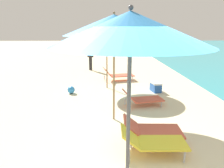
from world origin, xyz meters
TOP-DOWN VIEW (x-y plane):
  - umbrella_nearest at (-0.40, 0.25)m, footprint 1.87×1.87m
  - lounger_nearest_shoreside at (0.23, 1.47)m, footprint 1.31×0.61m
  - umbrella_second at (-0.46, 3.24)m, footprint 2.58×2.58m
  - lounger_second_shoreside at (0.51, 4.26)m, footprint 1.38×0.78m
  - lounger_second_inland at (0.34, 2.04)m, footprint 1.33×0.74m
  - umbrella_farthest at (-0.61, 6.44)m, footprint 2.25×2.25m
  - lounger_farthest_shoreside at (-0.09, 7.69)m, footprint 1.56×0.91m
  - person_walking_near at (-1.55, 10.33)m, footprint 0.38×0.42m
  - cooler_box at (1.34, 5.83)m, footprint 0.40×0.59m
  - beach_ball at (-2.02, 5.68)m, footprint 0.29×0.29m

SIDE VIEW (x-z plane):
  - beach_ball at x=-2.02m, z-range 0.00..0.29m
  - cooler_box at x=1.34m, z-range 0.00..0.38m
  - lounger_second_shoreside at x=0.51m, z-range -0.02..0.53m
  - lounger_second_inland at x=0.34m, z-range 0.02..0.55m
  - lounger_farthest_shoreside at x=-0.09m, z-range -0.02..0.63m
  - lounger_nearest_shoreside at x=0.23m, z-range 0.03..0.60m
  - person_walking_near at x=-1.55m, z-range 0.17..1.77m
  - umbrella_nearest at x=-0.40m, z-range 1.10..3.84m
  - umbrella_farthest at x=-0.61m, z-range 1.10..3.88m
  - umbrella_second at x=-0.46m, z-range 1.11..3.99m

